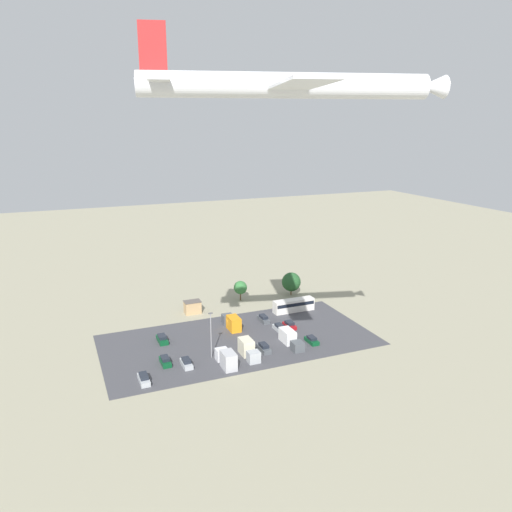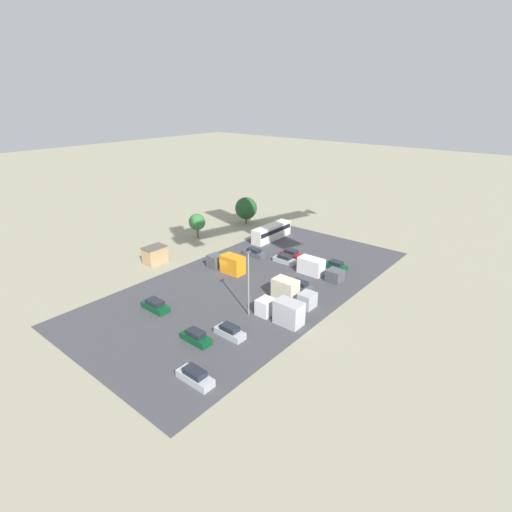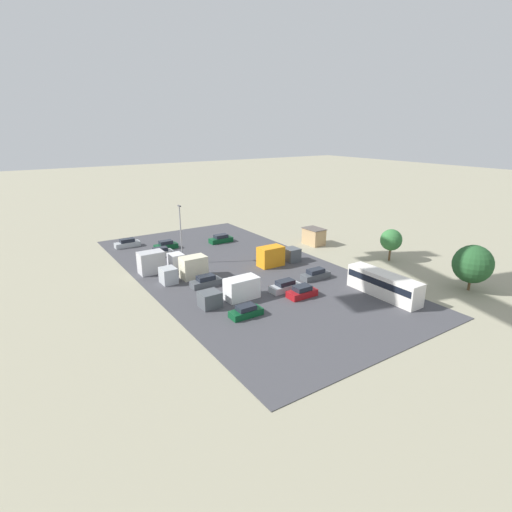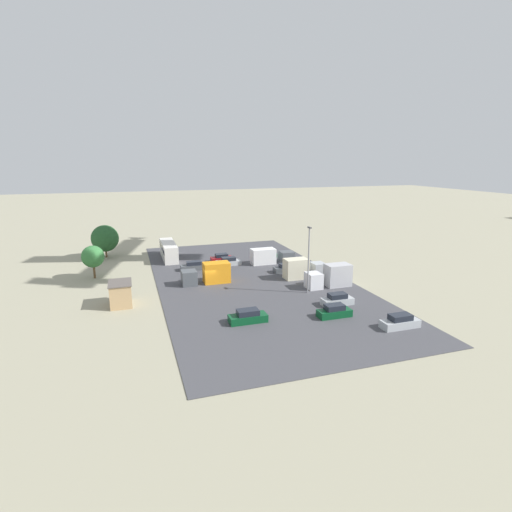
% 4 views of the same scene
% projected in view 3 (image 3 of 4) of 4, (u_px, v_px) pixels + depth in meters
% --- Properties ---
extents(ground_plane, '(400.00, 400.00, 0.00)m').
position_uv_depth(ground_plane, '(275.00, 263.00, 68.12)').
color(ground_plane, gray).
extents(parking_lot_surface, '(60.40, 30.21, 0.08)m').
position_uv_depth(parking_lot_surface, '(239.00, 271.00, 64.30)').
color(parking_lot_surface, '#424247').
rests_on(parking_lot_surface, ground).
extents(shed_building, '(4.28, 3.05, 3.25)m').
position_uv_depth(shed_building, '(314.00, 236.00, 78.49)').
color(shed_building, tan).
rests_on(shed_building, ground).
extents(bus, '(10.93, 2.62, 3.23)m').
position_uv_depth(bus, '(384.00, 284.00, 54.18)').
color(bus, silver).
rests_on(bus, ground).
extents(parked_car_0, '(1.75, 4.70, 1.64)m').
position_uv_depth(parked_car_0, '(127.00, 243.00, 76.85)').
color(parked_car_0, '#ADB2B7').
rests_on(parked_car_0, ground).
extents(parked_car_1, '(1.78, 4.60, 1.55)m').
position_uv_depth(parked_car_1, '(285.00, 286.00, 56.24)').
color(parked_car_1, '#ADB2B7').
rests_on(parked_car_1, ground).
extents(parked_car_2, '(1.78, 4.51, 1.60)m').
position_uv_depth(parked_car_2, '(206.00, 282.00, 57.91)').
color(parked_car_2, '#4C5156').
rests_on(parked_car_2, ground).
extents(parked_car_3, '(1.74, 4.39, 1.60)m').
position_uv_depth(parked_car_3, '(160.00, 253.00, 71.32)').
color(parked_car_3, '#ADB2B7').
rests_on(parked_car_3, ground).
extents(parked_car_4, '(1.89, 4.68, 1.60)m').
position_uv_depth(parked_car_4, '(221.00, 239.00, 79.90)').
color(parked_car_4, '#0C4723').
rests_on(parked_car_4, ground).
extents(parked_car_5, '(1.71, 4.72, 1.56)m').
position_uv_depth(parked_car_5, '(315.00, 275.00, 60.70)').
color(parked_car_5, '#4C5156').
rests_on(parked_car_5, ground).
extents(parked_car_6, '(1.78, 4.09, 1.45)m').
position_uv_depth(parked_car_6, '(246.00, 312.00, 48.62)').
color(parked_car_6, '#0C4723').
rests_on(parked_car_6, ground).
extents(parked_car_7, '(1.74, 4.31, 1.62)m').
position_uv_depth(parked_car_7, '(166.00, 245.00, 75.60)').
color(parked_car_7, '#0C4723').
rests_on(parked_car_7, ground).
extents(parked_car_8, '(1.95, 4.14, 1.59)m').
position_uv_depth(parked_car_8, '(302.00, 292.00, 54.23)').
color(parked_car_8, maroon).
rests_on(parked_car_8, ground).
extents(parked_truck_0, '(2.49, 7.16, 3.47)m').
position_uv_depth(parked_truck_0, '(158.00, 262.00, 63.47)').
color(parked_truck_0, silver).
rests_on(parked_truck_0, ground).
extents(parked_truck_1, '(2.41, 8.36, 2.92)m').
position_uv_depth(parked_truck_1, '(233.00, 291.00, 52.77)').
color(parked_truck_1, '#4C5156').
rests_on(parked_truck_1, ground).
extents(parked_truck_2, '(2.47, 7.08, 3.36)m').
position_uv_depth(parked_truck_2, '(187.00, 269.00, 60.26)').
color(parked_truck_2, '#ADB2B7').
rests_on(parked_truck_2, ground).
extents(parked_truck_3, '(2.48, 7.67, 3.28)m').
position_uv_depth(parked_truck_3, '(277.00, 256.00, 66.77)').
color(parked_truck_3, '#4C5156').
rests_on(parked_truck_3, ground).
extents(tree_near_shed, '(3.68, 3.68, 5.56)m').
position_uv_depth(tree_near_shed, '(391.00, 240.00, 68.29)').
color(tree_near_shed, brown).
rests_on(tree_near_shed, ground).
extents(tree_apron_mid, '(5.39, 5.39, 6.61)m').
position_uv_depth(tree_apron_mid, '(473.00, 264.00, 55.64)').
color(tree_apron_mid, brown).
rests_on(tree_apron_mid, ground).
extents(light_pole_lot_centre, '(0.90, 0.28, 9.94)m').
position_uv_depth(light_pole_lot_centre, '(181.00, 232.00, 66.13)').
color(light_pole_lot_centre, gray).
rests_on(light_pole_lot_centre, ground).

